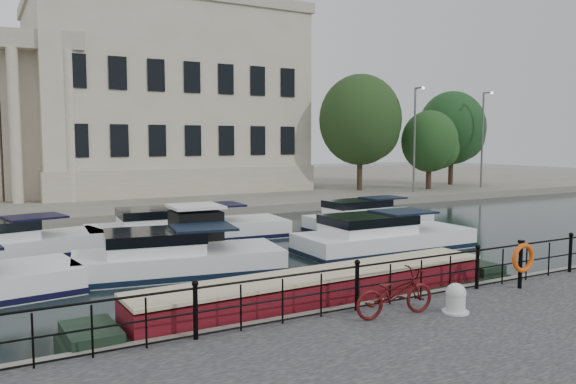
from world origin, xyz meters
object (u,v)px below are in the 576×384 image
object	(u,v)px
life_ring_post	(523,259)
narrowboat	(323,303)
bicycle	(395,293)
harbour_hut	(196,235)
mooring_bollard	(456,299)

from	to	relation	value
life_ring_post	narrowboat	size ratio (longest dim) A/B	0.10
bicycle	harbour_hut	world-z (taller)	harbour_hut
mooring_bollard	narrowboat	xyz separation A→B (m)	(-1.96, 2.68, -0.51)
bicycle	mooring_bollard	world-z (taller)	bicycle
mooring_bollard	narrowboat	world-z (taller)	mooring_bollard
narrowboat	harbour_hut	bearing A→B (deg)	90.62
life_ring_post	harbour_hut	size ratio (longest dim) A/B	0.49
mooring_bollard	life_ring_post	world-z (taller)	life_ring_post
bicycle	harbour_hut	bearing A→B (deg)	9.25
life_ring_post	narrowboat	world-z (taller)	life_ring_post
life_ring_post	bicycle	bearing A→B (deg)	-177.81
narrowboat	harbour_hut	world-z (taller)	harbour_hut
mooring_bollard	harbour_hut	size ratio (longest dim) A/B	0.26
bicycle	narrowboat	bearing A→B (deg)	17.74
narrowboat	mooring_bollard	bearing A→B (deg)	-56.23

